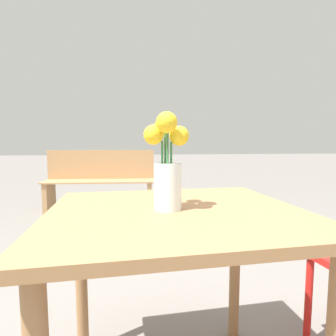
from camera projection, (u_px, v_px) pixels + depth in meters
table_front at (176, 243)px, 0.89m from camera, size 0.87×0.77×0.73m
flower_vase at (167, 169)px, 0.86m from camera, size 0.15×0.15×0.32m
bench_near at (101, 179)px, 3.58m from camera, size 1.48×0.45×0.85m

